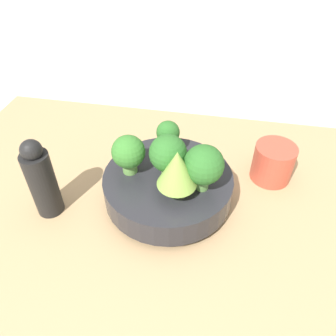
# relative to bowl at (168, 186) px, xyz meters

# --- Properties ---
(ground_plane) EXTENTS (6.00, 6.00, 0.00)m
(ground_plane) POSITION_rel_bowl_xyz_m (-0.02, 0.02, -0.08)
(ground_plane) COLOR silver
(table) EXTENTS (1.10, 0.70, 0.04)m
(table) POSITION_rel_bowl_xyz_m (-0.02, 0.02, -0.06)
(table) COLOR tan
(table) RESTS_ON ground_plane
(bowl) EXTENTS (0.25, 0.25, 0.07)m
(bowl) POSITION_rel_bowl_xyz_m (0.00, 0.00, 0.00)
(bowl) COLOR #28282D
(bowl) RESTS_ON table
(broccoli_floret_front) EXTENTS (0.05, 0.05, 0.07)m
(broccoli_floret_front) POSITION_rel_bowl_xyz_m (0.01, -0.07, 0.07)
(broccoli_floret_front) COLOR #7AB256
(broccoli_floret_front) RESTS_ON bowl
(romanesco_piece_far) EXTENTS (0.07, 0.07, 0.10)m
(romanesco_piece_far) POSITION_rel_bowl_xyz_m (-0.03, 0.04, 0.09)
(romanesco_piece_far) COLOR #7AB256
(romanesco_piece_far) RESTS_ON bowl
(broccoli_floret_center) EXTENTS (0.07, 0.07, 0.09)m
(broccoli_floret_center) POSITION_rel_bowl_xyz_m (0.00, -0.00, 0.08)
(broccoli_floret_center) COLOR #7AB256
(broccoli_floret_center) RESTS_ON bowl
(broccoli_floret_left) EXTENTS (0.07, 0.07, 0.09)m
(broccoli_floret_left) POSITION_rel_bowl_xyz_m (-0.07, 0.01, 0.08)
(broccoli_floret_left) COLOR #609347
(broccoli_floret_left) RESTS_ON bowl
(broccoli_floret_right) EXTENTS (0.06, 0.06, 0.08)m
(broccoli_floret_right) POSITION_rel_bowl_xyz_m (0.07, -0.00, 0.07)
(broccoli_floret_right) COLOR #6BA34C
(broccoli_floret_right) RESTS_ON bowl
(cup) EXTENTS (0.09, 0.09, 0.08)m
(cup) POSITION_rel_bowl_xyz_m (-0.20, -0.11, 0.00)
(cup) COLOR #C64C38
(cup) RESTS_ON table
(pepper_mill) EXTENTS (0.05, 0.05, 0.17)m
(pepper_mill) POSITION_rel_bowl_xyz_m (0.22, 0.07, 0.04)
(pepper_mill) COLOR black
(pepper_mill) RESTS_ON table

